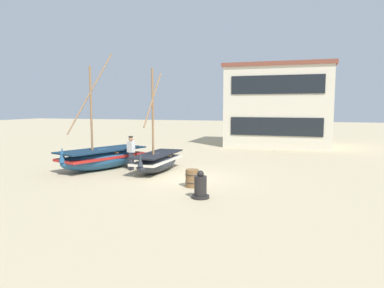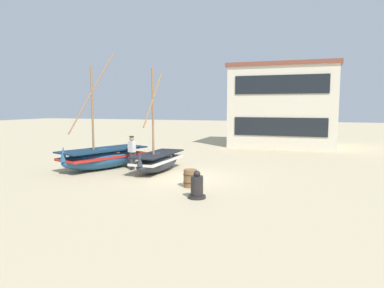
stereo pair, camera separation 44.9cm
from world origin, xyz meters
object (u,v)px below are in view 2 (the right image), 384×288
object	(u,v)px
fishing_boat_centre_large	(103,157)
capstan_winch	(197,187)
harbor_building_main	(283,106)
fishing_boat_near_left	(158,161)
wooden_barrel	(190,178)
fisherman_by_hull	(132,153)

from	to	relation	value
fishing_boat_centre_large	capstan_winch	xyz separation A→B (m)	(6.32, -3.92, -0.19)
capstan_winch	harbor_building_main	world-z (taller)	harbor_building_main
fishing_boat_near_left	wooden_barrel	bearing A→B (deg)	-45.08
capstan_winch	harbor_building_main	bearing A→B (deg)	85.58
wooden_barrel	harbor_building_main	distance (m)	16.55
wooden_barrel	fishing_boat_near_left	bearing A→B (deg)	134.92
fishing_boat_near_left	fishing_boat_centre_large	xyz separation A→B (m)	(-2.94, -0.19, 0.06)
fishing_boat_near_left	fisherman_by_hull	size ratio (longest dim) A/B	2.91
capstan_winch	wooden_barrel	size ratio (longest dim) A/B	1.39
fishing_boat_near_left	wooden_barrel	world-z (taller)	fishing_boat_near_left
fishing_boat_near_left	harbor_building_main	bearing A→B (deg)	70.74
fisherman_by_hull	capstan_winch	distance (m)	6.37
fishing_boat_near_left	fishing_boat_centre_large	size ratio (longest dim) A/B	0.84
fisherman_by_hull	fishing_boat_centre_large	bearing A→B (deg)	-170.83
fishing_boat_near_left	fisherman_by_hull	xyz separation A→B (m)	(-1.43, 0.05, 0.32)
fishing_boat_near_left	fisherman_by_hull	world-z (taller)	fishing_boat_near_left
fisherman_by_hull	wooden_barrel	xyz separation A→B (m)	(4.02, -2.65, -0.48)
fisherman_by_hull	wooden_barrel	distance (m)	4.84
fishing_boat_near_left	capstan_winch	distance (m)	5.32
fishing_boat_centre_large	fisherman_by_hull	bearing A→B (deg)	9.17
fisherman_by_hull	harbor_building_main	size ratio (longest dim) A/B	0.21
fishing_boat_near_left	harbor_building_main	distance (m)	14.62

